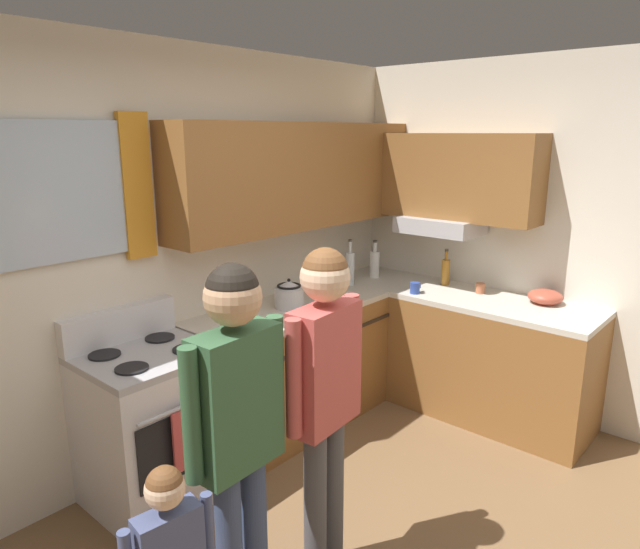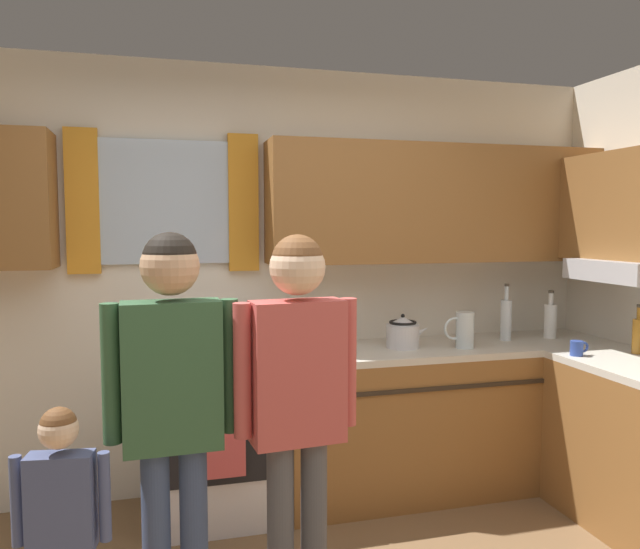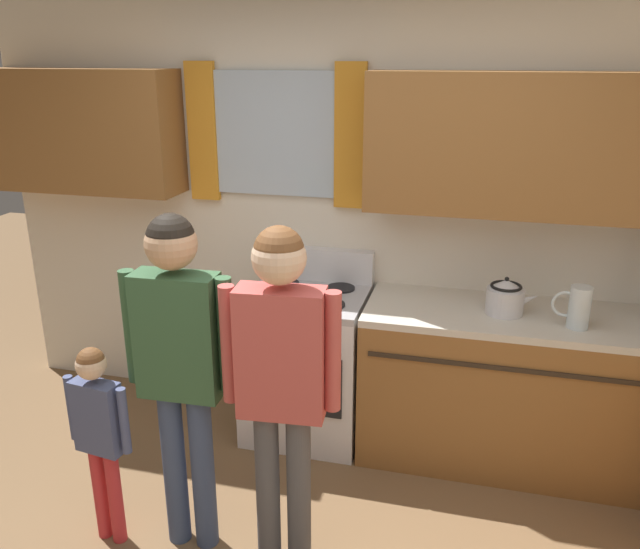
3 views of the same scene
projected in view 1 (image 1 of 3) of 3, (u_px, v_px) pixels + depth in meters
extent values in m
cube|color=silver|center=(138.00, 266.00, 3.36)|extent=(4.60, 0.10, 2.60)
cube|color=silver|center=(56.00, 193.00, 2.86)|extent=(0.73, 0.03, 0.72)
cube|color=orange|center=(137.00, 187.00, 3.19)|extent=(0.18, 0.04, 0.82)
cube|color=brown|center=(301.00, 176.00, 4.00)|extent=(2.19, 0.32, 0.73)
cube|color=silver|center=(623.00, 252.00, 3.76)|extent=(0.10, 4.05, 2.60)
cube|color=brown|center=(450.00, 176.00, 4.26)|extent=(0.32, 1.36, 0.63)
cube|color=#B7B7BC|center=(440.00, 225.00, 4.32)|extent=(0.40, 0.60, 0.12)
cube|color=brown|center=(319.00, 357.00, 4.25)|extent=(2.14, 0.62, 0.86)
cube|color=beige|center=(319.00, 300.00, 4.14)|extent=(2.14, 0.62, 0.04)
cube|color=brown|center=(491.00, 362.00, 4.15)|extent=(0.62, 1.43, 0.86)
cube|color=beige|center=(496.00, 304.00, 4.04)|extent=(0.62, 1.43, 0.04)
cube|color=#2D2319|center=(353.00, 330.00, 3.98)|extent=(2.02, 0.01, 0.02)
cube|color=silver|center=(153.00, 430.00, 3.20)|extent=(0.69, 0.62, 0.86)
cube|color=black|center=(186.00, 442.00, 2.99)|extent=(0.57, 0.01, 0.36)
cylinder|color=#ADADB2|center=(186.00, 405.00, 2.92)|extent=(0.57, 0.02, 0.02)
cube|color=#ADADB2|center=(147.00, 356.00, 3.09)|extent=(0.69, 0.62, 0.04)
cube|color=silver|center=(119.00, 325.00, 3.23)|extent=(0.69, 0.08, 0.20)
cylinder|color=black|center=(132.00, 368.00, 2.87)|extent=(0.17, 0.17, 0.01)
cylinder|color=black|center=(188.00, 349.00, 3.12)|extent=(0.17, 0.17, 0.01)
cylinder|color=black|center=(105.00, 355.00, 3.04)|extent=(0.17, 0.17, 0.01)
cylinder|color=black|center=(160.00, 338.00, 3.30)|extent=(0.17, 0.17, 0.01)
cube|color=#CC4C4C|center=(189.00, 437.00, 2.95)|extent=(0.20, 0.02, 0.34)
cylinder|color=white|center=(375.00, 264.00, 4.67)|extent=(0.08, 0.08, 0.22)
cylinder|color=white|center=(375.00, 247.00, 4.63)|extent=(0.03, 0.03, 0.08)
cylinder|color=#3F382D|center=(375.00, 241.00, 4.62)|extent=(0.03, 0.03, 0.02)
cylinder|color=#B27223|center=(445.00, 272.00, 4.45)|extent=(0.06, 0.06, 0.20)
cylinder|color=#B27223|center=(446.00, 256.00, 4.42)|extent=(0.02, 0.02, 0.07)
cylinder|color=#3F382D|center=(447.00, 250.00, 4.40)|extent=(0.03, 0.03, 0.02)
cylinder|color=silver|center=(350.00, 269.00, 4.42)|extent=(0.07, 0.07, 0.26)
cylinder|color=silver|center=(350.00, 247.00, 4.38)|extent=(0.03, 0.03, 0.09)
cylinder|color=#3F382D|center=(350.00, 240.00, 4.37)|extent=(0.03, 0.03, 0.02)
cylinder|color=#2D479E|center=(415.00, 288.00, 4.21)|extent=(0.07, 0.07, 0.08)
torus|color=#2D479E|center=(418.00, 286.00, 4.25)|extent=(0.06, 0.01, 0.06)
cylinder|color=#B76642|center=(480.00, 288.00, 4.22)|extent=(0.07, 0.07, 0.08)
torus|color=#B76642|center=(483.00, 286.00, 4.25)|extent=(0.06, 0.01, 0.06)
cylinder|color=silver|center=(289.00, 298.00, 3.87)|extent=(0.20, 0.20, 0.14)
cone|color=silver|center=(289.00, 284.00, 3.85)|extent=(0.18, 0.18, 0.05)
sphere|color=black|center=(289.00, 280.00, 3.84)|extent=(0.02, 0.02, 0.02)
cone|color=silver|center=(302.00, 290.00, 3.96)|extent=(0.09, 0.04, 0.07)
torus|color=black|center=(289.00, 286.00, 3.85)|extent=(0.17, 0.17, 0.02)
cylinder|color=silver|center=(334.00, 284.00, 4.06)|extent=(0.11, 0.11, 0.22)
torus|color=silver|center=(328.00, 285.00, 4.00)|extent=(0.14, 0.02, 0.14)
cylinder|color=#B24C38|center=(545.00, 301.00, 3.97)|extent=(0.13, 0.13, 0.03)
ellipsoid|color=#B24C38|center=(545.00, 297.00, 3.97)|extent=(0.24, 0.24, 0.10)
cylinder|color=#38476B|center=(255.00, 541.00, 2.38)|extent=(0.11, 0.11, 0.80)
cube|color=#335938|center=(237.00, 400.00, 2.16)|extent=(0.37, 0.17, 0.56)
cylinder|color=#335938|center=(276.00, 376.00, 2.32)|extent=(0.07, 0.07, 0.52)
cylinder|color=#335938|center=(191.00, 416.00, 1.99)|extent=(0.07, 0.07, 0.52)
sphere|color=tan|center=(233.00, 297.00, 2.06)|extent=(0.22, 0.22, 0.22)
sphere|color=black|center=(232.00, 290.00, 2.05)|extent=(0.20, 0.20, 0.20)
cylinder|color=#4C4C51|center=(333.00, 493.00, 2.70)|extent=(0.11, 0.11, 0.79)
cylinder|color=#4C4C51|center=(315.00, 508.00, 2.59)|extent=(0.11, 0.11, 0.79)
cube|color=#BF4C47|center=(324.00, 367.00, 2.48)|extent=(0.37, 0.18, 0.56)
cylinder|color=#BF4C47|center=(351.00, 347.00, 2.64)|extent=(0.07, 0.07, 0.52)
cylinder|color=#BF4C47|center=(294.00, 379.00, 2.31)|extent=(0.07, 0.07, 0.52)
sphere|color=beige|center=(325.00, 277.00, 2.38)|extent=(0.22, 0.22, 0.22)
sphere|color=brown|center=(325.00, 271.00, 2.37)|extent=(0.20, 0.20, 0.20)
cylinder|color=#47517A|center=(208.00, 533.00, 2.01)|extent=(0.04, 0.04, 0.32)
sphere|color=beige|center=(165.00, 489.00, 1.86)|extent=(0.14, 0.14, 0.14)
sphere|color=brown|center=(164.00, 485.00, 1.85)|extent=(0.12, 0.12, 0.12)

